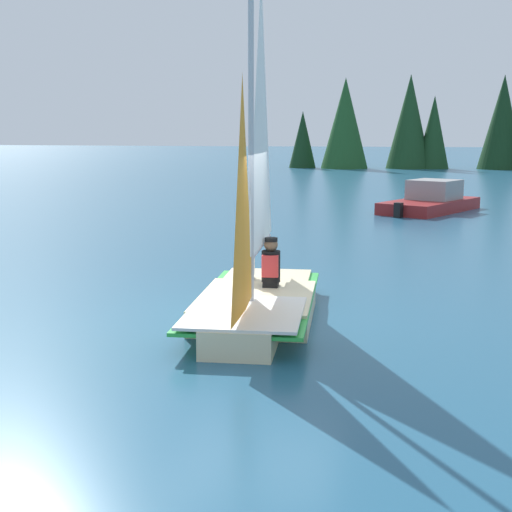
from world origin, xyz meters
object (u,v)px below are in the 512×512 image
object	(u,v)px
sailboat_main	(256,273)
sailor_helm	(271,271)
sailor_crew	(246,264)
motorboat_distant	(431,201)

from	to	relation	value
sailboat_main	sailor_helm	distance (m)	0.63
sailor_crew	motorboat_distant	world-z (taller)	sailor_crew
sailboat_main	sailor_helm	world-z (taller)	sailboat_main
sailboat_main	motorboat_distant	size ratio (longest dim) A/B	1.08
sailboat_main	sailor_helm	xyz separation A→B (m)	(-0.11, -0.62, -0.08)
sailor_crew	motorboat_distant	bearing A→B (deg)	162.40
sailor_helm	sailor_crew	world-z (taller)	same
motorboat_distant	sailor_crew	bearing A→B (deg)	-166.44
sailor_helm	motorboat_distant	distance (m)	15.61
motorboat_distant	sailor_helm	bearing A→B (deg)	-164.12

